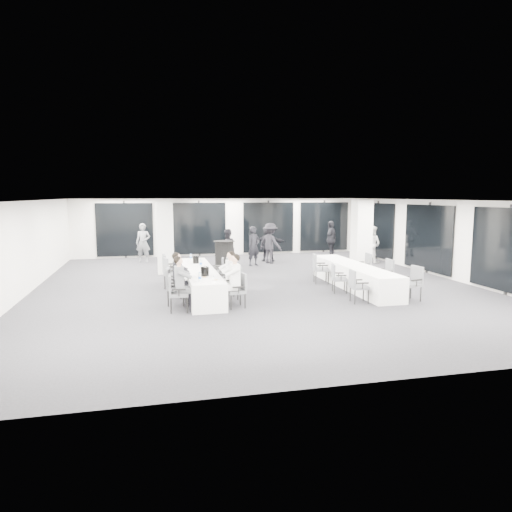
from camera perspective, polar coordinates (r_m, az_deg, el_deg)
The scene contains 42 objects.
room at distance 16.10m, azimuth 2.19°, elevation 1.99°, with size 14.04×16.04×2.84m.
column_left at distance 17.61m, azimuth -11.30°, elevation 2.37°, with size 0.60×0.60×2.80m, color silver.
column_right at distance 17.17m, azimuth 13.03°, elevation 2.19°, with size 0.60×0.60×2.80m, color silver.
banquet_table_main at distance 13.93m, azimuth -7.07°, elevation -3.16°, with size 0.90×5.00×0.75m, color silver.
banquet_table_side at distance 15.04m, azimuth 12.12°, elevation -2.47°, with size 0.90×5.00×0.75m, color silver.
cocktail_table at distance 18.12m, azimuth -3.98°, elevation 0.07°, with size 0.84×0.84×1.17m.
chair_main_left_near at distance 11.83m, azimuth -10.04°, elevation -4.30°, with size 0.51×0.56×0.96m.
chair_main_left_second at distance 12.60m, azimuth -10.25°, elevation -3.51°, with size 0.60×0.63×0.98m.
chair_main_left_mid at distance 13.48m, azimuth -10.41°, elevation -3.03°, with size 0.53×0.56×0.89m.
chair_main_left_fourth at distance 14.54m, azimuth -10.67°, elevation -1.94°, with size 0.62×0.65×1.03m.
chair_main_left_far at distance 15.26m, azimuth -10.81°, elevation -1.46°, with size 0.56×0.62×1.04m.
chair_main_right_near at distance 12.13m, azimuth -2.18°, elevation -4.01°, with size 0.52×0.56×0.92m.
chair_main_right_second at distance 12.75m, azimuth -2.70°, elevation -3.19°, with size 0.53×0.59×1.01m.
chair_main_right_mid at distance 13.59m, azimuth -3.37°, elevation -2.50°, with size 0.59×0.63×1.02m.
chair_main_right_fourth at distance 14.68m, azimuth -4.13°, elevation -1.76°, with size 0.61×0.64×1.02m.
chair_main_right_far at distance 15.47m, azimuth -4.63°, elevation -1.61°, with size 0.51×0.54×0.86m.
chair_side_left_near at distance 12.93m, azimuth 12.49°, elevation -3.46°, with size 0.51×0.55×0.92m.
chair_side_left_mid at distance 14.16m, azimuth 10.13°, elevation -2.54°, with size 0.53×0.56×0.87m.
chair_side_left_far at distance 15.55m, azimuth 7.85°, elevation -1.33°, with size 0.59×0.62×0.99m.
chair_side_right_near at distance 13.64m, azimuth 19.01°, elevation -2.98°, with size 0.56×0.60×0.98m.
chair_side_right_mid at distance 14.93m, azimuth 15.90°, elevation -1.99°, with size 0.49×0.55×0.96m.
chair_side_right_far at distance 16.22m, azimuth 13.37°, elevation -1.14°, with size 0.53×0.58×0.97m.
seated_guest_a at distance 11.78m, azimuth -9.26°, elevation -3.01°, with size 0.50×0.38×1.44m.
seated_guest_b at distance 12.54m, azimuth -9.51°, elevation -2.37°, with size 0.50×0.38×1.44m.
seated_guest_c at distance 12.04m, azimuth -2.94°, elevation -2.70°, with size 0.50×0.38×1.44m.
seated_guest_d at distance 12.68m, azimuth -3.47°, elevation -2.17°, with size 0.50×0.38×1.44m.
standing_guest_a at distance 19.20m, azimuth -0.28°, elevation 1.58°, with size 0.69×0.56×1.89m, color black.
standing_guest_b at distance 19.06m, azimuth -3.63°, elevation 1.35°, with size 0.86×0.52×1.77m, color black.
standing_guest_c at distance 19.88m, azimuth 1.80°, elevation 1.95°, with size 1.30×0.66×2.00m, color black.
standing_guest_d at distance 21.56m, azimuth 9.37°, elevation 2.31°, with size 1.19×0.66×2.02m, color black.
standing_guest_f at distance 20.53m, azimuth 1.54°, elevation 1.95°, with size 1.72×0.66×1.87m, color black.
standing_guest_g at distance 20.84m, azimuth -13.93°, elevation 1.93°, with size 0.72×0.58×1.96m, color #585B60.
standing_guest_h at distance 20.79m, azimuth 14.29°, elevation 1.74°, with size 0.89×0.54×1.84m, color silver.
ice_bucket_near at distance 12.67m, azimuth -6.41°, elevation -1.91°, with size 0.23×0.23×0.26m, color black.
ice_bucket_far at distance 15.03m, azimuth -7.53°, elevation -0.48°, with size 0.20×0.20×0.23m, color black.
water_bottle_a at distance 11.92m, azimuth -7.05°, elevation -2.61°, with size 0.07×0.07×0.22m, color silver.
water_bottle_b at distance 14.33m, azimuth -6.91°, elevation -0.85°, with size 0.08×0.08×0.24m, color silver.
water_bottle_c at distance 15.92m, azimuth -8.16°, elevation -0.10°, with size 0.06×0.06×0.20m, color silver.
plate_a at distance 12.41m, azimuth -6.47°, elevation -2.66°, with size 0.19×0.19×0.03m.
plate_b at distance 12.01m, azimuth -5.04°, elevation -2.99°, with size 0.19×0.19×0.03m.
plate_c at distance 13.20m, azimuth -6.86°, elevation -2.05°, with size 0.20×0.20×0.03m.
wine_glass at distance 11.69m, azimuth -5.25°, elevation -2.56°, with size 0.08×0.08×0.21m.
Camera 1 is at (-3.36, -14.33, 2.97)m, focal length 32.00 mm.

